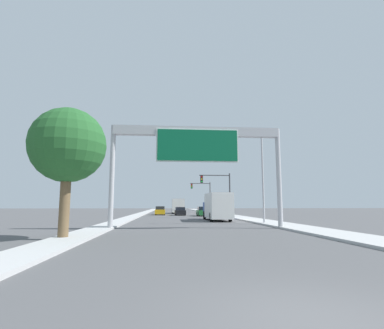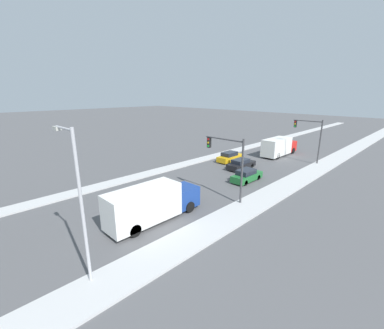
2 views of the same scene
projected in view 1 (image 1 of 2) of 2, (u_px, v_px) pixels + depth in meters
The scene contains 13 objects.
ground_plane at pixel (314, 322), 4.67m from camera, with size 300.00×300.00×0.00m, color #515154.
sidewalk_right at pixel (213, 213), 64.58m from camera, with size 3.00×120.00×0.15m.
median_strip_left at pixel (143, 213), 63.34m from camera, with size 2.00×120.00×0.15m.
sign_gantry at pixel (197, 145), 23.20m from camera, with size 13.28×0.73×7.85m.
car_far_left at pixel (180, 211), 52.15m from camera, with size 1.81×4.71×1.42m.
car_far_center at pixel (160, 211), 53.97m from camera, with size 1.75×4.67×1.54m.
car_mid_center at pixel (203, 212), 48.53m from camera, with size 1.71×4.48×1.52m.
truck_box_primary at pixel (178, 206), 63.20m from camera, with size 2.46×8.51×3.03m.
truck_box_secondary at pixel (217, 207), 34.76m from camera, with size 2.36×8.60×3.11m.
traffic_light_near_intersection at pixel (220, 187), 43.21m from camera, with size 4.56×0.32×6.35m.
traffic_light_mid_block at pixel (204, 192), 62.99m from camera, with size 4.33×0.32×6.58m.
palm_tree_foreground at pixel (68, 146), 16.17m from camera, with size 4.05×4.05×7.04m.
street_lamp_right at pixel (260, 170), 28.78m from camera, with size 2.51×0.28×8.78m.
Camera 1 is at (-2.31, -4.78, 1.81)m, focal length 28.00 mm.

